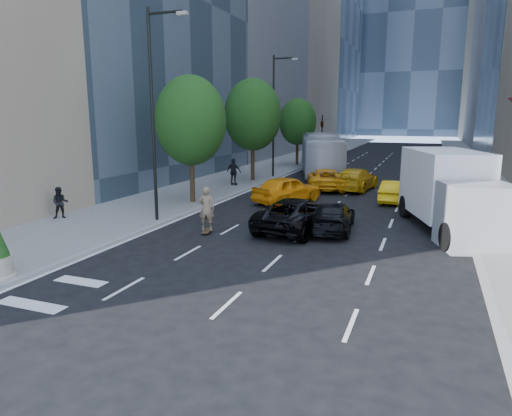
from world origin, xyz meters
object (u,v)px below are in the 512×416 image
at_px(black_sedan_lincoln, 297,214).
at_px(city_bus, 321,154).
at_px(box_truck, 451,191).
at_px(skateboarder, 206,212).
at_px(black_sedan_mercedes, 332,217).

bearing_deg(black_sedan_lincoln, city_bus, -72.46).
bearing_deg(box_truck, skateboarder, -174.95).
distance_m(skateboarder, city_bus, 22.77).
height_order(black_sedan_mercedes, box_truck, box_truck).
relative_size(black_sedan_lincoln, city_bus, 0.41).
bearing_deg(black_sedan_lincoln, black_sedan_mercedes, -154.83).
height_order(black_sedan_lincoln, box_truck, box_truck).
xyz_separation_m(skateboarder, black_sedan_lincoln, (3.70, 2.00, -0.25)).
xyz_separation_m(black_sedan_lincoln, box_truck, (6.59, 2.42, 1.10)).
bearing_deg(skateboarder, box_truck, -170.95).
xyz_separation_m(black_sedan_mercedes, box_truck, (5.06, 1.93, 1.18)).
bearing_deg(skateboarder, black_sedan_mercedes, -168.76).
relative_size(black_sedan_mercedes, city_bus, 0.35).
distance_m(black_sedan_mercedes, box_truck, 5.54).
distance_m(skateboarder, black_sedan_lincoln, 4.21).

